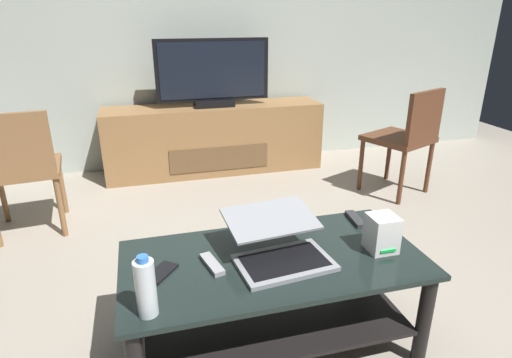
# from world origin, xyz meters

# --- Properties ---
(ground_plane) EXTENTS (7.68, 7.68, 0.00)m
(ground_plane) POSITION_xyz_m (0.00, 0.00, 0.00)
(ground_plane) COLOR #9E9384
(back_wall) EXTENTS (6.40, 0.12, 2.80)m
(back_wall) POSITION_xyz_m (0.00, 2.41, 1.40)
(back_wall) COLOR #A8B2A8
(back_wall) RESTS_ON ground
(coffee_table) EXTENTS (1.23, 0.61, 0.44)m
(coffee_table) POSITION_xyz_m (-0.10, -0.20, 0.30)
(coffee_table) COLOR black
(coffee_table) RESTS_ON ground
(media_cabinet) EXTENTS (1.94, 0.43, 0.61)m
(media_cabinet) POSITION_xyz_m (0.06, 2.09, 0.30)
(media_cabinet) COLOR olive
(media_cabinet) RESTS_ON ground
(television) EXTENTS (0.98, 0.20, 0.57)m
(television) POSITION_xyz_m (0.06, 2.07, 0.88)
(television) COLOR black
(television) RESTS_ON media_cabinet
(dining_chair) EXTENTS (0.58, 0.58, 0.85)m
(dining_chair) POSITION_xyz_m (1.41, 1.14, 0.49)
(dining_chair) COLOR #59331E
(dining_chair) RESTS_ON ground
(side_chair) EXTENTS (0.49, 0.49, 0.84)m
(side_chair) POSITION_xyz_m (-1.33, 1.20, 0.48)
(side_chair) COLOR brown
(side_chair) RESTS_ON ground
(laptop) EXTENTS (0.41, 0.42, 0.16)m
(laptop) POSITION_xyz_m (-0.09, -0.20, 0.51)
(laptop) COLOR gray
(laptop) RESTS_ON coffee_table
(router_box) EXTENTS (0.11, 0.12, 0.16)m
(router_box) POSITION_xyz_m (0.35, -0.26, 0.52)
(router_box) COLOR white
(router_box) RESTS_ON coffee_table
(water_bottle_near) EXTENTS (0.07, 0.07, 0.22)m
(water_bottle_near) POSITION_xyz_m (-0.61, -0.42, 0.55)
(water_bottle_near) COLOR silver
(water_bottle_near) RESTS_ON coffee_table
(cell_phone) EXTENTS (0.14, 0.15, 0.01)m
(cell_phone) POSITION_xyz_m (-0.56, -0.19, 0.45)
(cell_phone) COLOR black
(cell_phone) RESTS_ON coffee_table
(tv_remote) EXTENTS (0.08, 0.17, 0.02)m
(tv_remote) POSITION_xyz_m (-0.36, -0.19, 0.45)
(tv_remote) COLOR #99999E
(tv_remote) RESTS_ON coffee_table
(soundbar_remote) EXTENTS (0.06, 0.16, 0.02)m
(soundbar_remote) POSITION_xyz_m (0.37, 0.01, 0.45)
(soundbar_remote) COLOR #2D2D30
(soundbar_remote) RESTS_ON coffee_table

